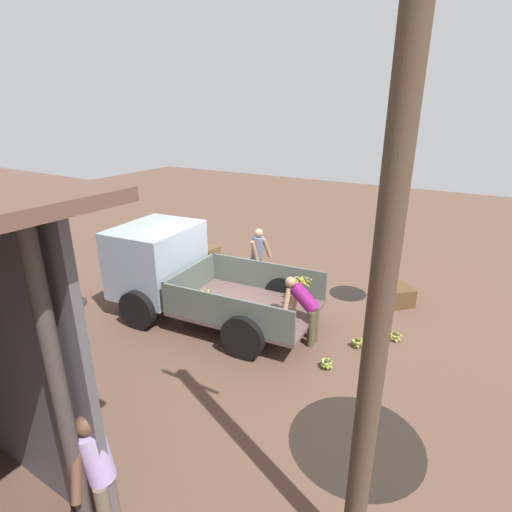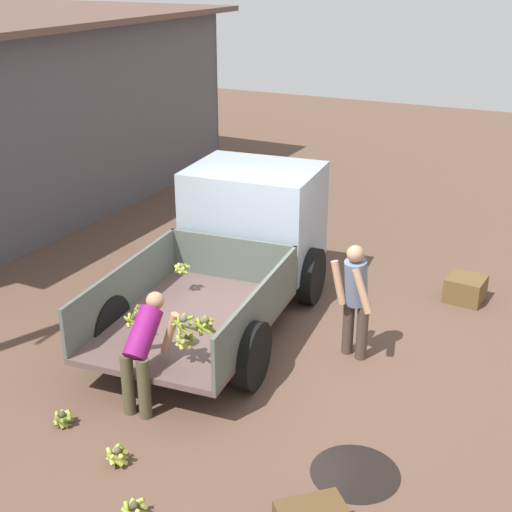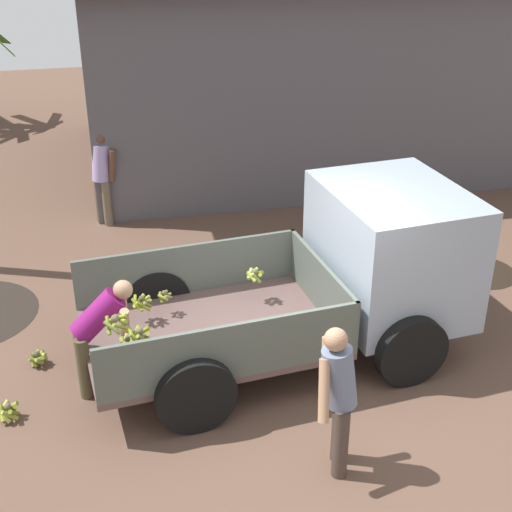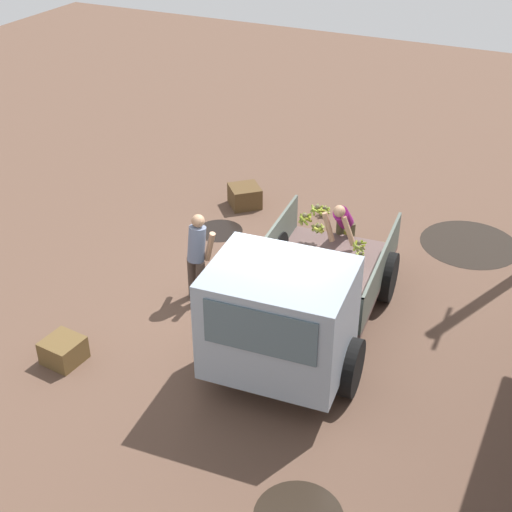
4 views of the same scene
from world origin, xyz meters
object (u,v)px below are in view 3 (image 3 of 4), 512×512
at_px(person_foreground_visitor, 338,394).
at_px(banana_bunch_on_ground_0, 8,411).
at_px(person_worker_loading, 98,329).
at_px(banana_bunch_on_ground_1, 38,357).
at_px(person_bystander_near_shed, 102,174).
at_px(cargo_truck, 359,265).

relative_size(person_foreground_visitor, banana_bunch_on_ground_0, 6.04).
bearing_deg(person_worker_loading, banana_bunch_on_ground_1, 137.37).
bearing_deg(banana_bunch_on_ground_1, person_bystander_near_shed, 75.48).
bearing_deg(banana_bunch_on_ground_0, banana_bunch_on_ground_1, 73.54).
distance_m(cargo_truck, person_bystander_near_shed, 5.28).
xyz_separation_m(cargo_truck, banana_bunch_on_ground_1, (-3.92, 0.37, -0.95)).
distance_m(person_worker_loading, banana_bunch_on_ground_1, 1.20).
height_order(person_foreground_visitor, banana_bunch_on_ground_0, person_foreground_visitor).
distance_m(cargo_truck, person_foreground_visitor, 2.35).
bearing_deg(person_bystander_near_shed, person_worker_loading, -127.10).
bearing_deg(banana_bunch_on_ground_1, person_worker_loading, -40.26).
relative_size(cargo_truck, banana_bunch_on_ground_0, 17.59).
distance_m(person_bystander_near_shed, banana_bunch_on_ground_0, 5.26).
xyz_separation_m(person_bystander_near_shed, banana_bunch_on_ground_1, (-1.05, -4.07, -0.79)).
height_order(cargo_truck, person_worker_loading, cargo_truck).
relative_size(person_worker_loading, banana_bunch_on_ground_1, 5.37).
distance_m(person_bystander_near_shed, banana_bunch_on_ground_1, 4.27).
distance_m(person_worker_loading, person_bystander_near_shed, 4.72).
bearing_deg(person_worker_loading, banana_bunch_on_ground_0, -164.95).
xyz_separation_m(person_worker_loading, person_bystander_near_shed, (0.30, 4.70, 0.10)).
xyz_separation_m(person_foreground_visitor, person_worker_loading, (-2.14, 1.84, -0.10)).
distance_m(person_foreground_visitor, person_worker_loading, 2.82).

